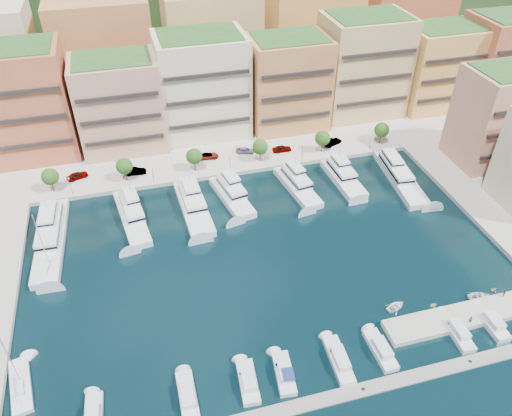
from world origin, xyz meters
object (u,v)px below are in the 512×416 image
Objects in this scene: yacht_6 at (399,174)px; tender_0 at (396,307)px; yacht_1 at (131,214)px; tender_1 at (433,305)px; tree_2 at (194,156)px; tree_4 at (323,138)px; lamppost_0 at (70,183)px; sailboat_2 at (50,268)px; tree_5 at (382,130)px; yacht_5 at (342,176)px; car_4 at (282,149)px; tender_2 at (479,296)px; person_0 at (471,320)px; cruiser_3 at (248,382)px; yacht_0 at (51,235)px; cruiser_5 at (339,360)px; cruiser_8 at (457,332)px; yacht_4 at (297,185)px; cruiser_6 at (381,350)px; tree_1 at (124,166)px; sailboat_0 at (21,386)px; yacht_2 at (193,204)px; tree_3 at (260,147)px; cruiser_9 at (492,323)px; car_2 at (208,156)px; car_5 at (333,142)px; lamppost_1 at (152,171)px; car_0 at (77,176)px; car_3 at (245,150)px; tender_3 at (494,289)px; tree_0 at (50,177)px; lamppost_2 at (230,160)px; cruiser_2 at (188,397)px; cruiser_4 at (284,374)px; yacht_3 at (231,194)px; car_1 at (135,171)px; person_1 at (504,293)px.

tender_0 is (-19.43, -35.64, -0.84)m from yacht_6.
yacht_1 reaches higher than tender_1.
tree_2 and tree_4 have the same top height.
lamppost_0 is 23.16m from sailboat_2.
tree_5 is 4.19× the size of tender_1.
car_4 is at bearing 125.45° from yacht_5.
tender_2 reaches higher than tender_1.
yacht_6 reaches higher than person_0.
cruiser_3 reaches higher than tender_2.
cruiser_5 is (44.28, -41.95, -0.66)m from yacht_0.
cruiser_8 is at bearing -32.83° from yacht_0.
yacht_4 is 45.88m from cruiser_6.
tree_1 is 0.43× the size of sailboat_0.
tree_1 is 48.00m from tree_4.
tender_1 is (35.44, -38.37, -0.85)m from yacht_2.
yacht_4 is at bearing -13.52° from person_0.
tree_3 is 44.07m from lamppost_0.
tender_1 is at bearing 94.64° from cruiser_8.
yacht_1 reaches higher than cruiser_9.
car_2 is (-28.01, 4.29, -3.05)m from tree_4.
tree_5 reaches higher than car_5.
lamppost_1 reaches higher than cruiser_3.
tree_4 is at bearing 95.32° from car_5.
yacht_2 is at bearing -147.11° from car_0.
cruiser_6 is (3.47, -58.09, -4.20)m from tree_3.
cruiser_5 is 2.49× the size of tender_0.
tender_0 is 59.09m from car_2.
cruiser_9 is (39.71, -58.08, -4.20)m from tree_2.
car_3 is (9.39, 0.09, -0.03)m from car_2.
tender_3 is at bearing -149.27° from car_0.
car_0 is at bearing 126.95° from cruiser_6.
person_0 is (67.90, -57.27, -2.98)m from tree_0.
car_5 reaches higher than cruiser_6.
lamppost_2 is 59.08m from cruiser_2.
lamppost_0 reaches higher than person_0.
cruiser_4 is (-42.05, -43.27, -0.64)m from yacht_6.
cruiser_4 is 2.15× the size of tender_0.
cruiser_2 is 23.54m from cruiser_5.
tree_4 is 12.33m from yacht_5.
tender_3 is 0.27× the size of car_5.
sailboat_2 is at bearing 143.05° from cruiser_5.
yacht_3 is at bearing 172.38° from car_3.
lamppost_1 reaches higher than car_4.
tree_4 is 1.00× the size of tree_5.
cruiser_8 is 1.66× the size of car_1.
cruiser_4 is at bearing -179.98° from cruiser_8.
tender_1 is (42.61, -49.55, -3.47)m from lamppost_1.
tree_3 is 51.67m from tender_0.
tree_5 reaches higher than person_0.
person_1 is at bearing 164.55° from car_5.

